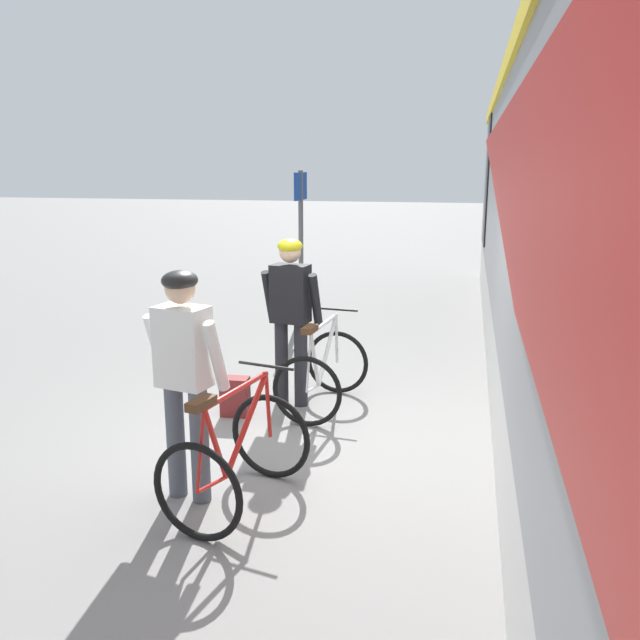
{
  "coord_description": "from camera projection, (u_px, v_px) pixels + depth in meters",
  "views": [
    {
      "loc": [
        1.29,
        -5.49,
        2.49
      ],
      "look_at": [
        -0.04,
        0.46,
        1.05
      ],
      "focal_mm": 36.98,
      "sensor_mm": 36.0,
      "label": 1
    }
  ],
  "objects": [
    {
      "name": "platform_sign_post",
      "position": [
        301.0,
        219.0,
        10.76
      ],
      "size": [
        0.08,
        0.7,
        2.4
      ],
      "color": "#595B60",
      "rests_on": "ground"
    },
    {
      "name": "cyclist_far_in_white",
      "position": [
        184.0,
        366.0,
        4.82
      ],
      "size": [
        0.65,
        0.39,
        1.76
      ],
      "color": "#4C515B",
      "rests_on": "ground"
    },
    {
      "name": "bicycle_near_white",
      "position": [
        323.0,
        372.0,
        6.81
      ],
      "size": [
        0.81,
        1.13,
        0.99
      ],
      "color": "black",
      "rests_on": "ground"
    },
    {
      "name": "backpack_on_platform",
      "position": [
        235.0,
        396.0,
        6.67
      ],
      "size": [
        0.29,
        0.2,
        0.4
      ],
      "primitive_type": "cube",
      "rotation": [
        0.0,
        0.0,
        0.07
      ],
      "color": "maroon",
      "rests_on": "ground"
    },
    {
      "name": "bicycle_far_red",
      "position": [
        236.0,
        456.0,
        4.84
      ],
      "size": [
        0.91,
        1.19,
        0.99
      ],
      "color": "black",
      "rests_on": "ground"
    },
    {
      "name": "cyclist_near_in_dark",
      "position": [
        291.0,
        307.0,
        6.79
      ],
      "size": [
        0.64,
        0.36,
        1.76
      ],
      "color": "#232328",
      "rests_on": "ground"
    },
    {
      "name": "ground_plane",
      "position": [
        313.0,
        442.0,
        6.06
      ],
      "size": [
        80.0,
        80.0,
        0.0
      ],
      "primitive_type": "plane",
      "color": "gray"
    }
  ]
}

